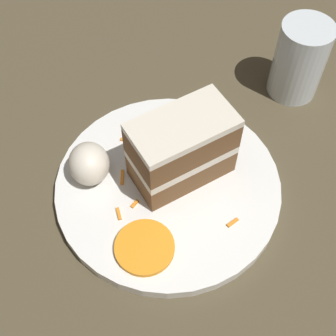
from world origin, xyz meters
name	(u,v)px	position (x,y,z in m)	size (l,w,h in m)	color
ground_plane	(197,231)	(0.00, 0.00, 0.00)	(6.00, 6.00, 0.00)	#38332D
dining_table	(198,228)	(0.00, 0.00, 0.01)	(1.07, 0.83, 0.02)	#4C422D
plate	(168,187)	(-0.06, -0.03, 0.03)	(0.29, 0.29, 0.02)	white
cake_slice	(182,149)	(-0.07, -0.01, 0.09)	(0.11, 0.14, 0.10)	brown
cream_dollop	(89,164)	(-0.09, -0.12, 0.06)	(0.06, 0.05, 0.05)	silver
orange_garnish	(145,247)	(0.03, -0.07, 0.04)	(0.07, 0.07, 0.01)	orange
carrot_shreds_scatter	(144,187)	(-0.06, -0.06, 0.04)	(0.16, 0.15, 0.00)	orange
drinking_glass	(298,64)	(-0.20, 0.19, 0.07)	(0.07, 0.07, 0.12)	silver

